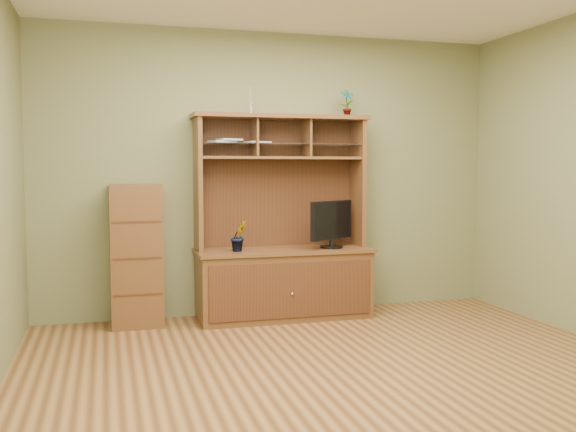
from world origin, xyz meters
name	(u,v)px	position (x,y,z in m)	size (l,w,h in m)	color
room	(348,176)	(0.00, 0.00, 1.35)	(4.54, 4.04, 2.74)	#503117
media_hutch	(283,262)	(0.02, 1.73, 0.52)	(1.66, 0.61, 1.90)	#4C2C15
monitor	(332,223)	(0.48, 1.64, 0.89)	(0.50, 0.33, 0.45)	black
orchid_plant	(239,236)	(-0.41, 1.65, 0.79)	(0.15, 0.12, 0.28)	#305A1F
top_plant	(347,103)	(0.68, 1.80, 2.03)	(0.14, 0.09, 0.26)	#3F6A25
reed_diffuser	(250,103)	(-0.27, 1.80, 2.00)	(0.05, 0.05, 0.26)	silver
magazines	(236,141)	(-0.40, 1.80, 1.65)	(0.59, 0.23, 0.04)	#A2A2A6
side_cabinet	(136,255)	(-1.32, 1.78, 0.63)	(0.45, 0.41, 1.26)	#4C2C15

